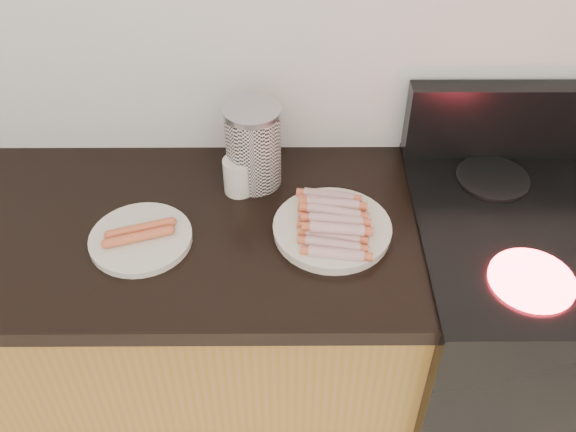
{
  "coord_description": "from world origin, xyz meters",
  "views": [
    {
      "loc": [
        0.09,
        0.6,
        1.92
      ],
      "look_at": [
        0.1,
        1.62,
        0.99
      ],
      "focal_mm": 40.0,
      "sensor_mm": 36.0,
      "label": 1
    }
  ],
  "objects_px": {
    "main_plate": "(332,230)",
    "mug": "(238,176)",
    "side_plate": "(141,239)",
    "canister": "(253,146)",
    "stove": "(533,346)"
  },
  "relations": [
    {
      "from": "side_plate",
      "to": "canister",
      "type": "xyz_separation_m",
      "value": [
        0.25,
        0.22,
        0.1
      ]
    },
    {
      "from": "main_plate",
      "to": "canister",
      "type": "distance_m",
      "value": 0.28
    },
    {
      "from": "stove",
      "to": "canister",
      "type": "height_order",
      "value": "canister"
    },
    {
      "from": "main_plate",
      "to": "mug",
      "type": "distance_m",
      "value": 0.27
    },
    {
      "from": "main_plate",
      "to": "mug",
      "type": "bearing_deg",
      "value": 145.0
    },
    {
      "from": "main_plate",
      "to": "mug",
      "type": "height_order",
      "value": "mug"
    },
    {
      "from": "side_plate",
      "to": "canister",
      "type": "distance_m",
      "value": 0.35
    },
    {
      "from": "main_plate",
      "to": "side_plate",
      "type": "height_order",
      "value": "main_plate"
    },
    {
      "from": "side_plate",
      "to": "stove",
      "type": "bearing_deg",
      "value": 1.92
    },
    {
      "from": "canister",
      "to": "mug",
      "type": "xyz_separation_m",
      "value": [
        -0.04,
        -0.04,
        -0.06
      ]
    },
    {
      "from": "stove",
      "to": "mug",
      "type": "xyz_separation_m",
      "value": [
        -0.8,
        0.15,
        0.49
      ]
    },
    {
      "from": "stove",
      "to": "main_plate",
      "type": "distance_m",
      "value": 0.74
    },
    {
      "from": "main_plate",
      "to": "side_plate",
      "type": "bearing_deg",
      "value": -176.66
    },
    {
      "from": "stove",
      "to": "main_plate",
      "type": "height_order",
      "value": "main_plate"
    },
    {
      "from": "main_plate",
      "to": "mug",
      "type": "xyz_separation_m",
      "value": [
        -0.22,
        0.15,
        0.04
      ]
    }
  ]
}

